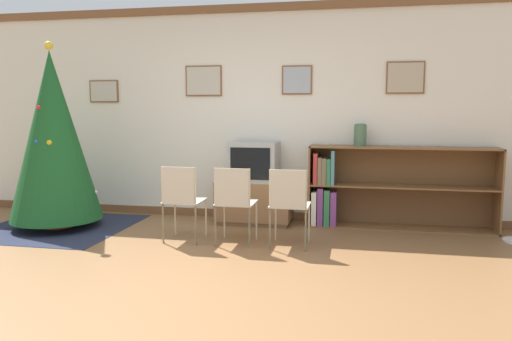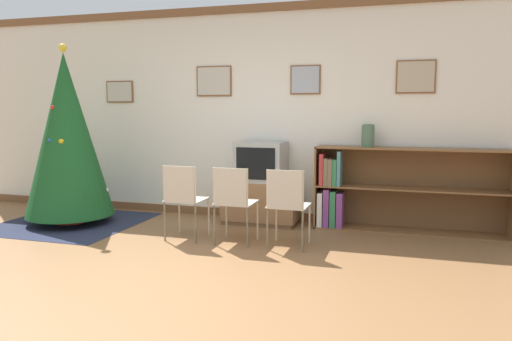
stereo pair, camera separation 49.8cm
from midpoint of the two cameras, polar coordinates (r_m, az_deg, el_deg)
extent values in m
plane|color=brown|center=(4.20, -11.76, -12.81)|extent=(24.00, 24.00, 0.00)
cube|color=silver|center=(6.40, -2.90, 6.51)|extent=(8.75, 0.08, 2.70)
cube|color=brown|center=(6.47, -3.10, 18.10)|extent=(8.75, 0.03, 0.10)
cube|color=brown|center=(6.50, -2.94, -5.04)|extent=(8.75, 0.03, 0.10)
cube|color=brown|center=(7.12, -18.93, 8.56)|extent=(0.41, 0.02, 0.30)
cube|color=#BCB7A8|center=(7.11, -18.98, 8.56)|extent=(0.37, 0.01, 0.26)
cube|color=brown|center=(6.54, -8.21, 10.11)|extent=(0.48, 0.02, 0.39)
cube|color=#BCB7A8|center=(6.53, -8.25, 10.11)|extent=(0.44, 0.01, 0.35)
cube|color=brown|center=(6.24, 2.40, 10.30)|extent=(0.37, 0.02, 0.35)
cube|color=#9EA8B2|center=(6.23, 2.38, 10.31)|extent=(0.34, 0.01, 0.32)
cube|color=brown|center=(6.17, 14.49, 10.25)|extent=(0.44, 0.02, 0.38)
cube|color=tan|center=(6.16, 14.49, 10.26)|extent=(0.41, 0.01, 0.35)
cube|color=#23283D|center=(6.56, -23.76, -5.95)|extent=(1.66, 1.67, 0.01)
cylinder|color=maroon|center=(6.54, -23.79, -5.49)|extent=(0.36, 0.36, 0.10)
cone|color=#195123|center=(6.41, -24.26, 3.61)|extent=(1.06, 1.06, 1.98)
sphere|color=yellow|center=(6.44, -24.75, 12.86)|extent=(0.10, 0.10, 0.10)
sphere|color=silver|center=(6.43, -20.07, -2.39)|extent=(0.06, 0.06, 0.06)
sphere|color=red|center=(6.62, -24.53, 5.13)|extent=(0.06, 0.06, 0.06)
sphere|color=gold|center=(6.14, -24.74, 2.91)|extent=(0.06, 0.06, 0.06)
sphere|color=red|center=(6.30, -25.68, 6.51)|extent=(0.05, 0.05, 0.05)
sphere|color=#1E4CB2|center=(6.21, -25.93, 2.96)|extent=(0.04, 0.04, 0.04)
sphere|color=gold|center=(6.51, -25.04, 8.09)|extent=(0.04, 0.04, 0.04)
sphere|color=#1E4CB2|center=(6.57, -26.17, 3.09)|extent=(0.05, 0.05, 0.05)
cube|color=brown|center=(6.23, -2.51, -5.80)|extent=(0.88, 0.47, 0.05)
cube|color=olive|center=(6.18, -2.52, -3.42)|extent=(0.91, 0.49, 0.48)
cube|color=#9E9E99|center=(6.11, -2.55, 1.02)|extent=(0.58, 0.47, 0.49)
cube|color=black|center=(5.88, -3.11, 0.77)|extent=(0.48, 0.01, 0.38)
cube|color=#BCB29E|center=(5.46, -10.76, -3.43)|extent=(0.40, 0.40, 0.02)
cube|color=#BCB29E|center=(5.25, -11.60, -1.68)|extent=(0.35, 0.02, 0.38)
cylinder|color=beige|center=(5.73, -11.70, -5.18)|extent=(0.02, 0.02, 0.42)
cylinder|color=beige|center=(5.60, -8.29, -5.40)|extent=(0.02, 0.02, 0.42)
cylinder|color=beige|center=(5.41, -13.20, -5.96)|extent=(0.02, 0.02, 0.42)
cylinder|color=beige|center=(5.27, -9.62, -6.22)|extent=(0.02, 0.02, 0.42)
cylinder|color=beige|center=(5.37, -13.26, -3.91)|extent=(0.02, 0.02, 0.82)
cylinder|color=beige|center=(5.23, -9.66, -4.11)|extent=(0.02, 0.02, 0.82)
cube|color=#BCB29E|center=(5.27, -4.98, -3.71)|extent=(0.40, 0.40, 0.02)
cube|color=#BCB29E|center=(5.05, -5.62, -1.91)|extent=(0.35, 0.02, 0.38)
cylinder|color=beige|center=(5.53, -6.22, -5.52)|extent=(0.02, 0.02, 0.42)
cylinder|color=beige|center=(5.44, -2.58, -5.71)|extent=(0.02, 0.02, 0.42)
cylinder|color=beige|center=(5.20, -7.43, -6.36)|extent=(0.02, 0.02, 0.42)
cylinder|color=beige|center=(5.10, -3.57, -6.59)|extent=(0.02, 0.02, 0.42)
cylinder|color=beige|center=(5.16, -7.46, -4.23)|extent=(0.02, 0.02, 0.82)
cylinder|color=beige|center=(5.06, -3.59, -4.42)|extent=(0.02, 0.02, 0.82)
cube|color=#BCB29E|center=(5.14, 1.16, -3.96)|extent=(0.40, 0.40, 0.02)
cube|color=#BCB29E|center=(4.92, 0.77, -2.13)|extent=(0.35, 0.02, 0.38)
cylinder|color=beige|center=(5.39, -0.39, -5.82)|extent=(0.02, 0.02, 0.42)
cylinder|color=beige|center=(5.33, 3.42, -5.98)|extent=(0.02, 0.02, 0.42)
cylinder|color=beige|center=(5.05, -1.24, -6.72)|extent=(0.02, 0.02, 0.42)
cylinder|color=beige|center=(4.99, 2.83, -6.91)|extent=(0.02, 0.02, 0.42)
cylinder|color=beige|center=(5.01, -1.24, -4.53)|extent=(0.02, 0.02, 0.82)
cylinder|color=beige|center=(4.94, 2.85, -4.69)|extent=(0.02, 0.02, 0.82)
cube|color=brown|center=(6.09, 3.91, -1.70)|extent=(0.02, 0.36, 0.97)
cube|color=brown|center=(6.19, 23.95, -2.17)|extent=(0.02, 0.36, 0.97)
cube|color=brown|center=(5.99, 14.15, 2.55)|extent=(2.16, 0.36, 0.02)
cube|color=brown|center=(6.14, 13.87, -6.37)|extent=(2.16, 0.36, 0.02)
cube|color=brown|center=(6.04, 14.01, -1.78)|extent=(2.12, 0.36, 0.02)
cube|color=brown|center=(6.22, 13.94, -1.71)|extent=(2.16, 0.01, 0.97)
cube|color=silver|center=(6.10, 4.40, -4.22)|extent=(0.06, 0.30, 0.40)
cube|color=#7A3D7F|center=(6.09, 5.10, -4.04)|extent=(0.07, 0.29, 0.45)
cube|color=#337547|center=(6.08, 5.83, -4.15)|extent=(0.07, 0.29, 0.43)
cube|color=#7A3D7F|center=(6.05, 6.54, -4.31)|extent=(0.07, 0.24, 0.41)
cube|color=#B73333|center=(6.00, 4.51, 0.23)|extent=(0.05, 0.24, 0.37)
cube|color=#756047|center=(6.02, 5.03, 0.01)|extent=(0.04, 0.29, 0.32)
cube|color=#756047|center=(5.97, 5.47, -0.09)|extent=(0.05, 0.21, 0.31)
cube|color=#337547|center=(6.01, 6.01, -0.08)|extent=(0.05, 0.29, 0.31)
cube|color=teal|center=(5.97, 6.45, 0.34)|extent=(0.04, 0.23, 0.41)
cylinder|color=#47664C|center=(6.00, 9.51, 3.97)|extent=(0.15, 0.15, 0.25)
torus|color=#47664C|center=(5.99, 9.53, 5.17)|extent=(0.13, 0.13, 0.03)
camera|label=1|loc=(0.25, -92.73, -0.35)|focal=35.00mm
camera|label=2|loc=(0.25, 87.27, 0.35)|focal=35.00mm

